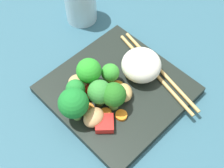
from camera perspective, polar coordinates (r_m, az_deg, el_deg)
ground_plane at (r=58.14cm, az=1.01°, el=-2.08°), size 110.00×110.00×2.00cm
square_plate at (r=56.64cm, az=1.04°, el=-1.11°), size 24.11×24.11×1.59cm
rice_mound at (r=55.96cm, az=5.57°, el=3.60°), size 10.41×10.43×5.35cm
broccoli_floret_0 at (r=51.51cm, az=-2.70°, el=-1.31°), size 4.24×4.24×5.68cm
broccoli_floret_1 at (r=52.85cm, az=-4.38°, el=2.38°), size 4.46×4.46×6.89cm
broccoli_floret_2 at (r=49.42cm, az=-7.29°, el=-3.70°), size 5.14×5.14×7.07cm
broccoli_floret_3 at (r=54.72cm, az=-0.02°, el=2.30°), size 3.37×3.37×4.77cm
broccoli_floret_4 at (r=50.89cm, az=0.32°, el=-2.17°), size 4.31×4.31×5.95cm
broccoli_floret_5 at (r=52.64cm, az=-6.92°, el=-1.03°), size 3.41×3.41×4.78cm
carrot_slice_0 at (r=52.71cm, az=-1.22°, el=-5.62°), size 2.49×2.49×0.65cm
carrot_slice_1 at (r=52.57cm, az=1.77°, el=-5.95°), size 2.15×2.15×0.62cm
carrot_slice_2 at (r=53.24cm, az=-4.70°, el=-4.84°), size 3.46×3.46×0.71cm
carrot_slice_3 at (r=55.63cm, az=0.97°, el=-0.66°), size 2.93×2.93×0.58cm
pepper_chunk_0 at (r=54.50cm, az=-4.77°, el=-1.30°), size 1.77×2.29×2.07cm
pepper_chunk_1 at (r=51.39cm, az=-1.43°, el=-7.47°), size 4.45×4.44×1.40cm
chicken_piece_0 at (r=53.97cm, az=2.31°, el=-1.64°), size 4.72×4.78×2.36cm
chicken_piece_1 at (r=54.27cm, az=-0.77°, el=-1.41°), size 3.15×2.84×2.04cm
chicken_piece_2 at (r=51.35cm, az=-3.49°, el=-6.31°), size 4.33×3.70×2.56cm
chicken_piece_3 at (r=55.02cm, az=-6.35°, el=0.19°), size 5.16×5.20×3.05cm
chopstick_pair at (r=58.44cm, az=8.52°, el=2.45°), size 7.31×22.19×0.66cm
drinking_glass at (r=67.66cm, az=-6.03°, el=15.33°), size 6.85×6.85×9.60cm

